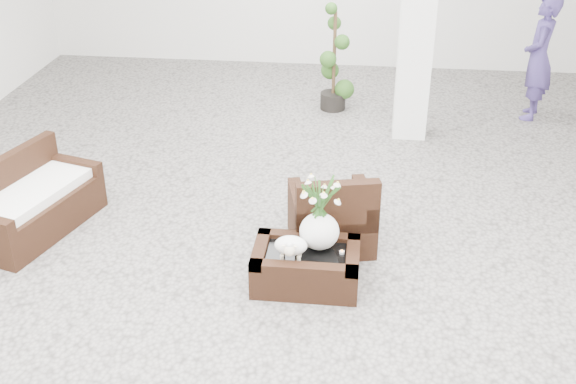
# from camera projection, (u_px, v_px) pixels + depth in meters

# --- Properties ---
(ground) EXTENTS (11.00, 11.00, 0.00)m
(ground) POSITION_uv_depth(u_px,v_px,m) (289.00, 245.00, 6.74)
(ground) COLOR gray
(ground) RESTS_ON ground
(coffee_table) EXTENTS (0.90, 0.60, 0.31)m
(coffee_table) POSITION_uv_depth(u_px,v_px,m) (306.00, 268.00, 6.13)
(coffee_table) COLOR #341B0F
(coffee_table) RESTS_ON ground
(sheep_figurine) EXTENTS (0.28, 0.23, 0.21)m
(sheep_figurine) POSITION_uv_depth(u_px,v_px,m) (291.00, 247.00, 5.93)
(sheep_figurine) COLOR white
(sheep_figurine) RESTS_ON coffee_table
(planter_narcissus) EXTENTS (0.44, 0.44, 0.80)m
(planter_narcissus) POSITION_uv_depth(u_px,v_px,m) (320.00, 206.00, 5.95)
(planter_narcissus) COLOR white
(planter_narcissus) RESTS_ON coffee_table
(tealight) EXTENTS (0.04, 0.04, 0.03)m
(tealight) POSITION_uv_depth(u_px,v_px,m) (342.00, 252.00, 6.04)
(tealight) COLOR white
(tealight) RESTS_ON coffee_table
(armchair) EXTENTS (0.88, 0.86, 0.79)m
(armchair) POSITION_uv_depth(u_px,v_px,m) (332.00, 206.00, 6.60)
(armchair) COLOR #341B0F
(armchair) RESTS_ON ground
(loveseat) EXTENTS (1.02, 1.50, 0.73)m
(loveseat) POSITION_uv_depth(u_px,v_px,m) (32.00, 197.00, 6.82)
(loveseat) COLOR #341B0F
(loveseat) RESTS_ON ground
(topiary) EXTENTS (0.38, 0.38, 1.43)m
(topiary) POSITION_uv_depth(u_px,v_px,m) (334.00, 58.00, 9.51)
(topiary) COLOR #244717
(topiary) RESTS_ON ground
(shopper) EXTENTS (0.53, 0.68, 1.62)m
(shopper) POSITION_uv_depth(u_px,v_px,m) (539.00, 58.00, 9.20)
(shopper) COLOR #423372
(shopper) RESTS_ON ground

